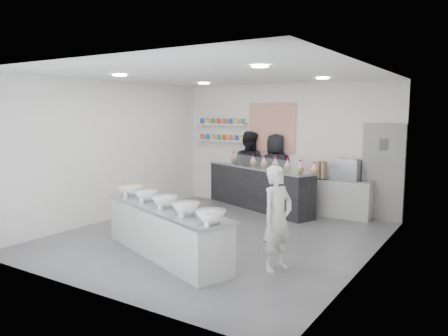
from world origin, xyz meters
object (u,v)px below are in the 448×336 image
(espresso_machine, at_px, (346,170))
(espresso_ledge, at_px, (344,199))
(back_bar, at_px, (258,188))
(staff_right, at_px, (275,171))
(woman_prep, at_px, (277,218))
(prep_counter, at_px, (165,231))
(staff_left, at_px, (249,168))

(espresso_machine, bearing_deg, espresso_ledge, 180.00)
(espresso_ledge, bearing_deg, back_bar, -175.01)
(staff_right, bearing_deg, woman_prep, 91.39)
(prep_counter, relative_size, staff_right, 1.65)
(woman_prep, bearing_deg, staff_right, 42.18)
(espresso_machine, distance_m, staff_right, 1.75)
(woman_prep, xyz_separation_m, staff_left, (-2.60, 3.79, 0.15))
(staff_left, xyz_separation_m, staff_right, (0.74, 0.00, -0.02))
(back_bar, bearing_deg, prep_counter, -62.27)
(espresso_machine, bearing_deg, woman_prep, -88.13)
(staff_left, bearing_deg, prep_counter, 103.06)
(back_bar, distance_m, espresso_ledge, 2.07)
(woman_prep, bearing_deg, staff_left, 50.48)
(staff_right, bearing_deg, espresso_ledge, 152.93)
(espresso_machine, distance_m, staff_left, 2.48)
(woman_prep, bearing_deg, prep_counter, 118.65)
(back_bar, relative_size, staff_left, 1.78)
(back_bar, distance_m, staff_left, 0.63)
(espresso_machine, xyz_separation_m, staff_left, (-2.48, 0.07, -0.15))
(prep_counter, relative_size, woman_prep, 1.94)
(prep_counter, height_order, back_bar, back_bar)
(espresso_ledge, relative_size, staff_right, 0.64)
(back_bar, bearing_deg, staff_left, 170.37)
(prep_counter, height_order, staff_left, staff_left)
(espresso_machine, bearing_deg, prep_counter, -112.23)
(back_bar, relative_size, woman_prep, 2.14)
(espresso_machine, relative_size, staff_left, 0.31)
(prep_counter, height_order, staff_right, staff_right)
(espresso_machine, height_order, staff_right, staff_right)
(prep_counter, height_order, espresso_machine, espresso_machine)
(espresso_ledge, distance_m, espresso_machine, 0.65)
(prep_counter, bearing_deg, staff_right, 111.75)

